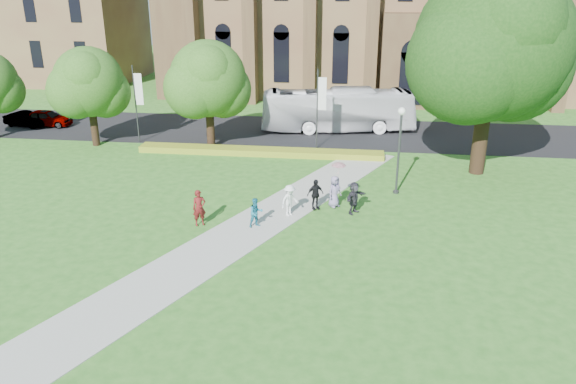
# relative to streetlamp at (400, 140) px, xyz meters

# --- Properties ---
(ground) EXTENTS (160.00, 160.00, 0.00)m
(ground) POSITION_rel_streetlamp_xyz_m (-7.50, -6.50, -3.30)
(ground) COLOR #2B631D
(ground) RESTS_ON ground
(road) EXTENTS (160.00, 10.00, 0.02)m
(road) POSITION_rel_streetlamp_xyz_m (-7.50, 13.50, -3.29)
(road) COLOR black
(road) RESTS_ON ground
(footpath) EXTENTS (15.58, 28.54, 0.04)m
(footpath) POSITION_rel_streetlamp_xyz_m (-7.50, -5.50, -3.28)
(footpath) COLOR #B2B2A8
(footpath) RESTS_ON ground
(flower_hedge) EXTENTS (18.00, 1.40, 0.45)m
(flower_hedge) POSITION_rel_streetlamp_xyz_m (-9.50, 6.70, -3.07)
(flower_hedge) COLOR gold
(flower_hedge) RESTS_ON ground
(building_west) EXTENTS (22.00, 14.00, 18.30)m
(building_west) POSITION_rel_streetlamp_xyz_m (-41.50, 35.50, 5.91)
(building_west) COLOR brown
(building_west) RESTS_ON ground
(streetlamp) EXTENTS (0.44, 0.44, 5.24)m
(streetlamp) POSITION_rel_streetlamp_xyz_m (0.00, 0.00, 0.00)
(streetlamp) COLOR #38383D
(streetlamp) RESTS_ON ground
(large_tree) EXTENTS (9.60, 9.60, 13.20)m
(large_tree) POSITION_rel_streetlamp_xyz_m (5.50, 4.50, 5.07)
(large_tree) COLOR #332114
(large_tree) RESTS_ON ground
(street_tree_0) EXTENTS (5.20, 5.20, 7.50)m
(street_tree_0) POSITION_rel_streetlamp_xyz_m (-22.50, 7.50, 1.58)
(street_tree_0) COLOR #332114
(street_tree_0) RESTS_ON ground
(street_tree_1) EXTENTS (5.60, 5.60, 8.05)m
(street_tree_1) POSITION_rel_streetlamp_xyz_m (-13.50, 8.00, 1.93)
(street_tree_1) COLOR #332114
(street_tree_1) RESTS_ON ground
(banner_pole_0) EXTENTS (0.70, 0.10, 6.00)m
(banner_pole_0) POSITION_rel_streetlamp_xyz_m (-5.39, 8.70, 0.09)
(banner_pole_0) COLOR #38383D
(banner_pole_0) RESTS_ON ground
(banner_pole_1) EXTENTS (0.70, 0.10, 6.00)m
(banner_pole_1) POSITION_rel_streetlamp_xyz_m (-19.39, 8.70, 0.09)
(banner_pole_1) COLOR #38383D
(banner_pole_1) RESTS_ON ground
(tour_coach) EXTENTS (13.07, 4.98, 3.55)m
(tour_coach) POSITION_rel_streetlamp_xyz_m (-4.20, 14.22, -1.50)
(tour_coach) COLOR white
(tour_coach) RESTS_ON road
(car_0) EXTENTS (4.29, 1.83, 1.45)m
(car_0) POSITION_rel_streetlamp_xyz_m (-29.31, 12.54, -2.55)
(car_0) COLOR gray
(car_0) RESTS_ON road
(car_1) EXTENTS (4.08, 2.14, 1.28)m
(car_1) POSITION_rel_streetlamp_xyz_m (-31.04, 12.20, -2.64)
(car_1) COLOR gray
(car_1) RESTS_ON road
(pedestrian_0) EXTENTS (0.84, 0.74, 1.92)m
(pedestrian_0) POSITION_rel_streetlamp_xyz_m (-10.45, -6.10, -2.29)
(pedestrian_0) COLOR #5B1514
(pedestrian_0) RESTS_ON footpath
(pedestrian_1) EXTENTS (0.96, 0.91, 1.57)m
(pedestrian_1) POSITION_rel_streetlamp_xyz_m (-7.48, -5.94, -2.47)
(pedestrian_1) COLOR #196981
(pedestrian_1) RESTS_ON footpath
(pedestrian_2) EXTENTS (1.23, 1.28, 1.75)m
(pedestrian_2) POSITION_rel_streetlamp_xyz_m (-5.94, -4.26, -2.38)
(pedestrian_2) COLOR white
(pedestrian_2) RESTS_ON footpath
(pedestrian_3) EXTENTS (1.09, 0.93, 1.75)m
(pedestrian_3) POSITION_rel_streetlamp_xyz_m (-4.64, -3.19, -2.38)
(pedestrian_3) COLOR black
(pedestrian_3) RESTS_ON footpath
(pedestrian_4) EXTENTS (1.02, 1.04, 1.81)m
(pedestrian_4) POSITION_rel_streetlamp_xyz_m (-3.59, -2.68, -2.35)
(pedestrian_4) COLOR gray
(pedestrian_4) RESTS_ON footpath
(pedestrian_5) EXTENTS (1.36, 1.68, 1.80)m
(pedestrian_5) POSITION_rel_streetlamp_xyz_m (-2.49, -3.49, -2.36)
(pedestrian_5) COLOR #2D2B34
(pedestrian_5) RESTS_ON footpath
(parasol) EXTENTS (0.95, 0.95, 0.69)m
(parasol) POSITION_rel_streetlamp_xyz_m (-3.41, -2.58, -1.10)
(parasol) COLOR #C38AA2
(parasol) RESTS_ON pedestrian_4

